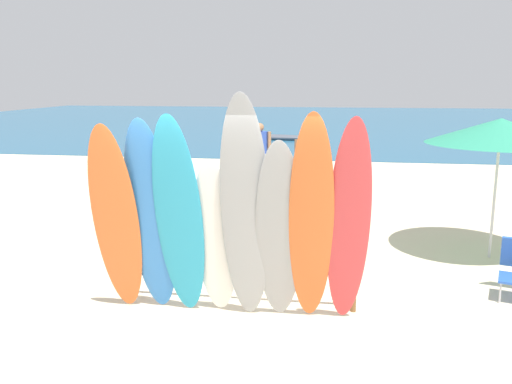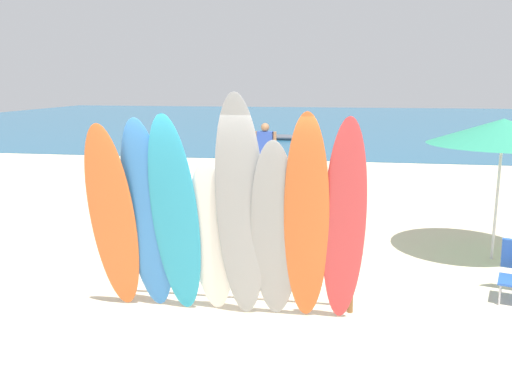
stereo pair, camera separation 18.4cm
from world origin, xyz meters
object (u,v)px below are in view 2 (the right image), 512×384
surfboard_teal_2 (175,219)px  surfboard_orange_6 (306,224)px  surfboard_grey_4 (241,213)px  surfboard_white_3 (212,239)px  surfboard_orange_0 (113,221)px  beachgoer_midbeach (308,155)px  distant_boat (285,138)px  beach_umbrella (503,132)px  surfboard_red_7 (344,226)px  surfboard_grey_5 (275,234)px  beachgoer_near_rack (265,149)px  surfboard_rack (233,269)px  surfboard_blue_1 (148,218)px

surfboard_teal_2 → surfboard_orange_6: size_ratio=0.97×
surfboard_teal_2 → surfboard_grey_4: (0.80, -0.05, 0.12)m
surfboard_white_3 → surfboard_orange_0: bearing=-174.4°
beachgoer_midbeach → distant_boat: beachgoer_midbeach is taller
surfboard_grey_4 → beach_umbrella: 4.75m
surfboard_red_7 → beach_umbrella: (2.37, 3.04, 0.81)m
surfboard_grey_5 → beach_umbrella: bearing=40.4°
surfboard_red_7 → beach_umbrella: surfboard_red_7 is taller
surfboard_teal_2 → surfboard_grey_4: surfboard_grey_4 is taller
surfboard_orange_0 → surfboard_grey_5: 1.95m
surfboard_orange_0 → beachgoer_near_rack: bearing=82.2°
beach_umbrella → surfboard_rack: bearing=-146.5°
surfboard_grey_5 → surfboard_rack: bearing=134.8°
surfboard_rack → surfboard_teal_2: size_ratio=1.20×
surfboard_blue_1 → surfboard_white_3: (0.77, 0.06, -0.23)m
surfboard_rack → surfboard_teal_2: bearing=-135.6°
surfboard_orange_0 → surfboard_white_3: (1.17, 0.14, -0.20)m
surfboard_blue_1 → beachgoer_midbeach: (1.24, 8.71, -0.37)m
distant_boat → surfboard_white_3: bearing=-85.6°
surfboard_grey_5 → surfboard_orange_6: 0.40m
surfboard_orange_0 → surfboard_blue_1: surfboard_blue_1 is taller
surfboard_grey_4 → surfboard_red_7: (1.16, 0.06, -0.12)m
surfboard_orange_6 → surfboard_rack: bearing=145.6°
beachgoer_midbeach → surfboard_blue_1: bearing=37.5°
surfboard_teal_2 → surfboard_rack: bearing=45.9°
surfboard_blue_1 → beachgoer_near_rack: surfboard_blue_1 is taller
surfboard_red_7 → distant_boat: surfboard_red_7 is taller
distant_boat → surfboard_grey_5: bearing=-83.4°
surfboard_orange_0 → distant_boat: surfboard_orange_0 is taller
surfboard_orange_0 → surfboard_grey_4: (1.57, -0.03, 0.17)m
surfboard_blue_1 → distant_boat: 20.25m
beach_umbrella → surfboard_blue_1: bearing=-147.5°
surfboard_orange_0 → beach_umbrella: bearing=26.0°
surfboard_white_3 → surfboard_grey_4: (0.39, -0.17, 0.37)m
surfboard_grey_5 → surfboard_red_7: size_ratio=0.90×
beachgoer_midbeach → beach_umbrella: beach_umbrella is taller
surfboard_grey_5 → beach_umbrella: (3.15, 3.03, 0.94)m
surfboard_teal_2 → surfboard_white_3: bearing=17.5°
surfboard_grey_5 → beachgoer_near_rack: size_ratio=1.38×
surfboard_orange_0 → distant_boat: 20.31m
surfboard_orange_0 → surfboard_grey_4: 1.58m
surfboard_red_7 → distant_boat: size_ratio=0.72×
beach_umbrella → surfboard_teal_2: bearing=-144.9°
surfboard_rack → surfboard_orange_6: surfboard_orange_6 is taller
surfboard_orange_0 → distant_boat: bearing=86.1°
surfboard_grey_4 → surfboard_grey_5: (0.38, 0.06, -0.25)m
beachgoer_midbeach → beach_umbrella: (3.46, -5.72, 1.21)m
surfboard_orange_6 → surfboard_blue_1: bearing=174.1°
surfboard_teal_2 → surfboard_red_7: 1.96m
surfboard_orange_0 → beachgoer_near_rack: surfboard_orange_0 is taller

